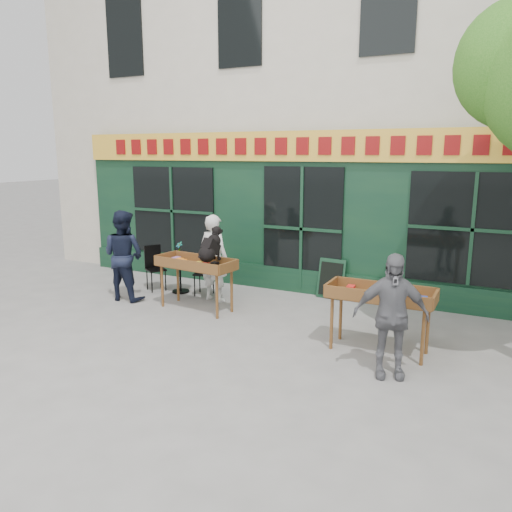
# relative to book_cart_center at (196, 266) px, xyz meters

# --- Properties ---
(ground) EXTENTS (80.00, 80.00, 0.00)m
(ground) POSITION_rel_book_cart_center_xyz_m (1.33, -0.38, -0.82)
(ground) COLOR slate
(ground) RESTS_ON ground
(building) EXTENTS (14.00, 7.26, 10.00)m
(building) POSITION_rel_book_cart_center_xyz_m (1.33, 5.59, 4.15)
(building) COLOR beige
(building) RESTS_ON ground
(book_cart_center) EXTENTS (1.56, 0.79, 0.99)m
(book_cart_center) POSITION_rel_book_cart_center_xyz_m (0.00, 0.00, 0.00)
(book_cart_center) COLOR brown
(book_cart_center) RESTS_ON ground
(dog) EXTENTS (0.41, 0.64, 0.60)m
(dog) POSITION_rel_book_cart_center_xyz_m (0.35, -0.05, 0.47)
(dog) COLOR black
(dog) RESTS_ON book_cart_center
(woman) EXTENTS (0.67, 0.48, 1.71)m
(woman) POSITION_rel_book_cart_center_xyz_m (-0.00, 0.65, 0.03)
(woman) COLOR silver
(woman) RESTS_ON ground
(book_cart_right) EXTENTS (1.51, 0.63, 0.99)m
(book_cart_right) POSITION_rel_book_cart_center_xyz_m (3.50, -0.51, 0.00)
(book_cart_right) COLOR brown
(book_cart_right) RESTS_ON ground
(man_right) EXTENTS (1.04, 0.70, 1.64)m
(man_right) POSITION_rel_book_cart_center_xyz_m (3.80, -1.26, 0.00)
(man_right) COLOR #5B5B60
(man_right) RESTS_ON ground
(bistro_table) EXTENTS (0.60, 0.60, 0.76)m
(bistro_table) POSITION_rel_book_cart_center_xyz_m (-0.94, 0.82, -0.28)
(bistro_table) COLOR black
(bistro_table) RESTS_ON ground
(bistro_chair_left) EXTENTS (0.50, 0.50, 0.95)m
(bistro_chair_left) POSITION_rel_book_cart_center_xyz_m (-1.56, 0.77, -0.26)
(bistro_chair_left) COLOR black
(bistro_chair_left) RESTS_ON ground
(bistro_chair_right) EXTENTS (0.43, 0.43, 0.95)m
(bistro_chair_right) POSITION_rel_book_cart_center_xyz_m (-0.30, 0.89, -0.26)
(bistro_chair_right) COLOR black
(bistro_chair_right) RESTS_ON ground
(potted_plant) EXTENTS (0.19, 0.16, 0.31)m
(potted_plant) POSITION_rel_book_cart_center_xyz_m (-0.94, 0.82, 0.10)
(potted_plant) COLOR gray
(potted_plant) RESTS_ON bistro_table
(man_left) EXTENTS (0.89, 0.71, 1.78)m
(man_left) POSITION_rel_book_cart_center_xyz_m (-1.64, -0.08, 0.07)
(man_left) COLOR black
(man_left) RESTS_ON ground
(chalkboard) EXTENTS (0.57, 0.24, 0.79)m
(chalkboard) POSITION_rel_book_cart_center_xyz_m (2.02, 1.81, -0.42)
(chalkboard) COLOR black
(chalkboard) RESTS_ON ground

